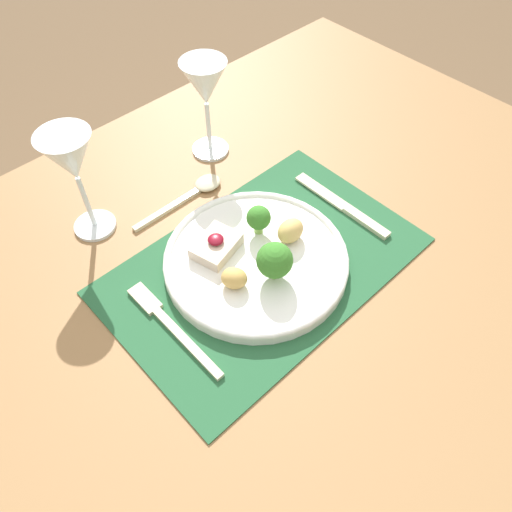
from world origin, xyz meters
TOP-DOWN VIEW (x-y plane):
  - ground_plane at (0.00, 0.00)m, footprint 8.00×8.00m
  - dining_table at (0.00, 0.00)m, footprint 1.32×0.94m
  - placemat at (0.00, 0.00)m, footprint 0.47×0.30m
  - dinner_plate at (-0.01, 0.01)m, footprint 0.28×0.28m
  - fork at (-0.17, 0.02)m, footprint 0.02×0.20m
  - knife at (0.18, -0.01)m, footprint 0.02×0.20m
  - spoon at (0.03, 0.19)m, footprint 0.18×0.04m
  - wine_glass_near at (0.12, 0.27)m, footprint 0.08×0.08m
  - wine_glass_far at (-0.14, 0.25)m, footprint 0.08×0.08m

SIDE VIEW (x-z plane):
  - ground_plane at x=0.00m, z-range 0.00..0.00m
  - dining_table at x=0.00m, z-range 0.29..1.06m
  - placemat at x=0.00m, z-range 0.78..0.78m
  - spoon at x=0.03m, z-range 0.78..0.79m
  - knife at x=0.18m, z-range 0.78..0.79m
  - fork at x=-0.17m, z-range 0.78..0.79m
  - dinner_plate at x=-0.01m, z-range 0.76..0.83m
  - wine_glass_near at x=0.12m, z-range 0.82..1.00m
  - wine_glass_far at x=-0.14m, z-range 0.82..1.01m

